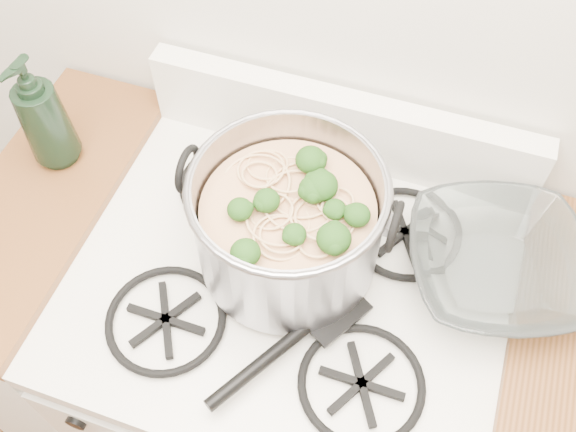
{
  "coord_description": "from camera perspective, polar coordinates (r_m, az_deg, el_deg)",
  "views": [
    {
      "loc": [
        0.17,
        0.75,
        1.9
      ],
      "look_at": [
        -0.01,
        1.29,
        1.05
      ],
      "focal_mm": 40.0,
      "sensor_mm": 36.0,
      "label": 1
    }
  ],
  "objects": [
    {
      "name": "spatula",
      "position": [
        1.08,
        3.84,
        -8.07
      ],
      "size": [
        0.41,
        0.41,
        0.02
      ],
      "primitive_type": null,
      "rotation": [
        0.0,
        0.0,
        -0.53
      ],
      "color": "black",
      "rests_on": "gas_range"
    },
    {
      "name": "glass_bowl",
      "position": [
        1.16,
        17.73,
        -4.56
      ],
      "size": [
        0.15,
        0.15,
        0.03
      ],
      "primitive_type": "imported",
      "rotation": [
        0.0,
        0.0,
        0.32
      ],
      "color": "white",
      "rests_on": "gas_range"
    },
    {
      "name": "bottle",
      "position": [
        1.26,
        -21.1,
        8.58
      ],
      "size": [
        0.1,
        0.11,
        0.24
      ],
      "primitive_type": "imported",
      "rotation": [
        0.0,
        0.0,
        -0.12
      ],
      "color": "black",
      "rests_on": "counter_left"
    },
    {
      "name": "counter_left",
      "position": [
        1.67,
        -16.58,
        -7.57
      ],
      "size": [
        0.25,
        0.65,
        0.92
      ],
      "color": "silver",
      "rests_on": "ground"
    },
    {
      "name": "stock_pot",
      "position": [
        1.05,
        -0.0,
        -0.78
      ],
      "size": [
        0.35,
        0.32,
        0.22
      ],
      "color": "#96969E",
      "rests_on": "gas_range"
    },
    {
      "name": "gas_range",
      "position": [
        1.56,
        0.11,
        -13.81
      ],
      "size": [
        0.76,
        0.66,
        0.92
      ],
      "color": "white",
      "rests_on": "ground"
    }
  ]
}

